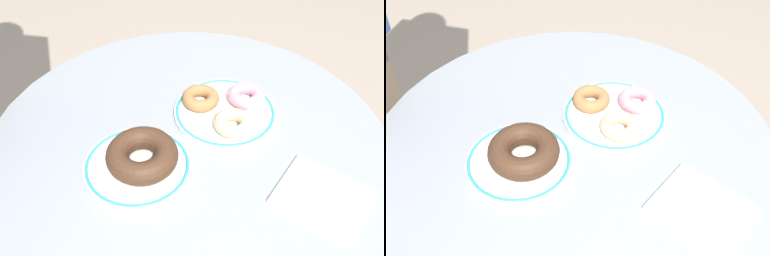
{
  "view_description": "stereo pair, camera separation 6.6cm",
  "coord_description": "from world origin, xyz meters",
  "views": [
    {
      "loc": [
        -0.36,
        -0.45,
        1.33
      ],
      "look_at": [
        0.02,
        0.01,
        0.76
      ],
      "focal_mm": 44.2,
      "sensor_mm": 36.0,
      "label": 1
    },
    {
      "loc": [
        -0.31,
        -0.49,
        1.33
      ],
      "look_at": [
        0.02,
        0.01,
        0.76
      ],
      "focal_mm": 44.2,
      "sensor_mm": 36.0,
      "label": 2
    }
  ],
  "objects": [
    {
      "name": "paper_napkin",
      "position": [
        0.09,
        -0.22,
        0.74
      ],
      "size": [
        0.15,
        0.16,
        0.01
      ],
      "primitive_type": "cube",
      "rotation": [
        0.0,
        0.0,
        0.3
      ],
      "color": "white",
      "rests_on": "cafe_table"
    },
    {
      "name": "donut_pink_frosted",
      "position": [
        0.15,
        0.01,
        0.76
      ],
      "size": [
        0.09,
        0.09,
        0.02
      ],
      "primitive_type": "torus",
      "rotation": [
        0.0,
        0.0,
        1.28
      ],
      "color": "pink",
      "rests_on": "plate_right"
    },
    {
      "name": "donut_glazed",
      "position": [
        0.08,
        -0.03,
        0.76
      ],
      "size": [
        0.07,
        0.07,
        0.02
      ],
      "primitive_type": "torus",
      "rotation": [
        0.0,
        0.0,
        0.06
      ],
      "color": "#E0B789",
      "rests_on": "plate_right"
    },
    {
      "name": "donut_cinnamon",
      "position": [
        0.08,
        0.06,
        0.76
      ],
      "size": [
        0.07,
        0.07,
        0.02
      ],
      "primitive_type": "torus",
      "rotation": [
        0.0,
        0.0,
        0.05
      ],
      "color": "#A36B3D",
      "rests_on": "plate_right"
    },
    {
      "name": "cafe_table",
      "position": [
        0.0,
        0.0,
        0.47
      ],
      "size": [
        0.72,
        0.72,
        0.74
      ],
      "color": "gray",
      "rests_on": "ground"
    },
    {
      "name": "donut_chocolate",
      "position": [
        -0.09,
        0.01,
        0.77
      ],
      "size": [
        0.17,
        0.17,
        0.04
      ],
      "primitive_type": "torus",
      "rotation": [
        0.0,
        0.0,
        2.16
      ],
      "color": "#422819",
      "rests_on": "plate_left"
    },
    {
      "name": "plate_right",
      "position": [
        0.1,
        0.02,
        0.74
      ],
      "size": [
        0.19,
        0.19,
        0.01
      ],
      "color": "white",
      "rests_on": "cafe_table"
    },
    {
      "name": "plate_left",
      "position": [
        -0.1,
        0.01,
        0.74
      ],
      "size": [
        0.18,
        0.18,
        0.01
      ],
      "color": "white",
      "rests_on": "cafe_table"
    }
  ]
}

